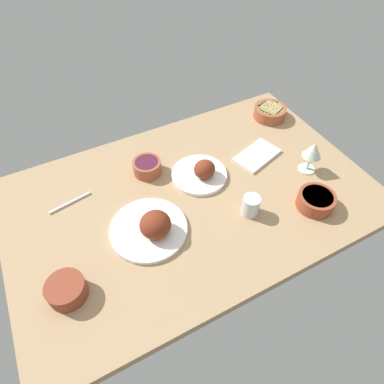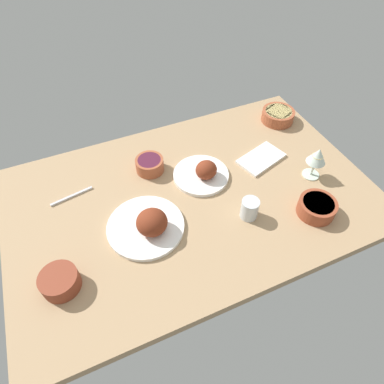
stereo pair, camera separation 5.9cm
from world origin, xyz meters
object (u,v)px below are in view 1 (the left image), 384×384
(plate_center_main, at_px, (152,227))
(bowl_cream, at_px, (66,290))
(bowl_sauce, at_px, (316,200))
(bowl_onions, at_px, (147,167))
(fork_loose, at_px, (70,203))
(wine_glass, at_px, (313,151))
(bowl_pasta, at_px, (270,112))
(water_tumbler, at_px, (251,206))
(plate_near_viewer, at_px, (201,173))
(folded_napkin, at_px, (257,155))

(plate_center_main, bearing_deg, bowl_cream, -163.80)
(bowl_sauce, distance_m, bowl_onions, 0.67)
(fork_loose, bearing_deg, wine_glass, -26.59)
(bowl_pasta, xyz_separation_m, water_tumbler, (-0.42, -0.45, 0.01))
(plate_near_viewer, distance_m, bowl_pasta, 0.53)
(bowl_onions, relative_size, folded_napkin, 0.58)
(bowl_sauce, relative_size, bowl_onions, 1.19)
(plate_center_main, height_order, bowl_sauce, plate_center_main)
(bowl_pasta, relative_size, wine_glass, 1.09)
(bowl_pasta, xyz_separation_m, bowl_onions, (-0.67, -0.08, 0.00))
(bowl_pasta, relative_size, bowl_onions, 1.32)
(fork_loose, bearing_deg, bowl_cream, -114.65)
(bowl_cream, distance_m, fork_loose, 0.37)
(wine_glass, bearing_deg, bowl_sauce, -122.49)
(plate_near_viewer, distance_m, bowl_sauce, 0.45)
(plate_near_viewer, bearing_deg, water_tumbler, -73.58)
(bowl_cream, relative_size, bowl_pasta, 0.79)
(plate_near_viewer, distance_m, plate_center_main, 0.33)
(plate_center_main, xyz_separation_m, bowl_sauce, (0.59, -0.17, -0.00))
(bowl_onions, relative_size, wine_glass, 0.83)
(plate_near_viewer, xyz_separation_m, bowl_sauce, (0.31, -0.33, 0.01))
(folded_napkin, relative_size, fork_loose, 1.19)
(bowl_sauce, distance_m, bowl_cream, 0.92)
(bowl_onions, height_order, water_tumbler, water_tumbler)
(plate_center_main, xyz_separation_m, water_tumbler, (0.36, -0.09, 0.01))
(plate_near_viewer, bearing_deg, folded_napkin, -0.89)
(folded_napkin, bearing_deg, fork_loose, 171.77)
(fork_loose, bearing_deg, plate_center_main, -59.94)
(fork_loose, bearing_deg, plate_near_viewer, -22.11)
(plate_center_main, height_order, fork_loose, plate_center_main)
(bowl_cream, height_order, water_tumbler, water_tumbler)
(bowl_onions, distance_m, fork_loose, 0.33)
(bowl_sauce, height_order, water_tumbler, water_tumbler)
(water_tumbler, height_order, folded_napkin, water_tumbler)
(wine_glass, bearing_deg, water_tumbler, -166.88)
(plate_near_viewer, xyz_separation_m, folded_napkin, (0.27, -0.00, -0.02))
(plate_near_viewer, relative_size, bowl_sauce, 1.65)
(folded_napkin, bearing_deg, plate_near_viewer, 179.11)
(bowl_cream, bearing_deg, wine_glass, 4.88)
(plate_center_main, bearing_deg, folded_napkin, 15.49)
(bowl_onions, bearing_deg, bowl_sauce, -43.15)
(wine_glass, distance_m, folded_napkin, 0.23)
(bowl_onions, bearing_deg, fork_loose, -176.73)
(plate_center_main, relative_size, bowl_onions, 2.40)
(water_tumbler, distance_m, folded_napkin, 0.32)
(plate_near_viewer, distance_m, fork_loose, 0.52)
(water_tumbler, bearing_deg, plate_near_viewer, 106.42)
(bowl_cream, relative_size, bowl_onions, 1.04)
(bowl_onions, bearing_deg, wine_glass, -26.21)
(bowl_sauce, bearing_deg, water_tumbler, 159.78)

